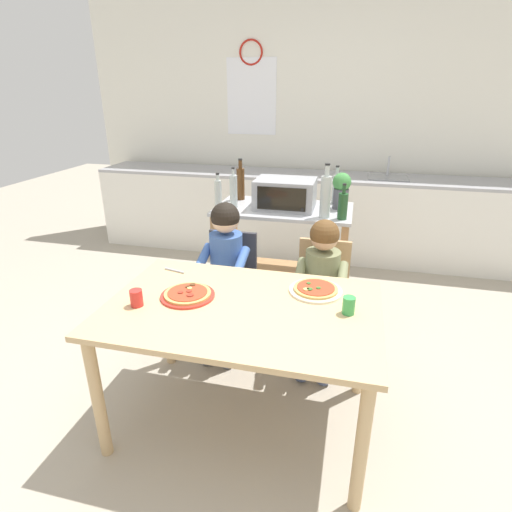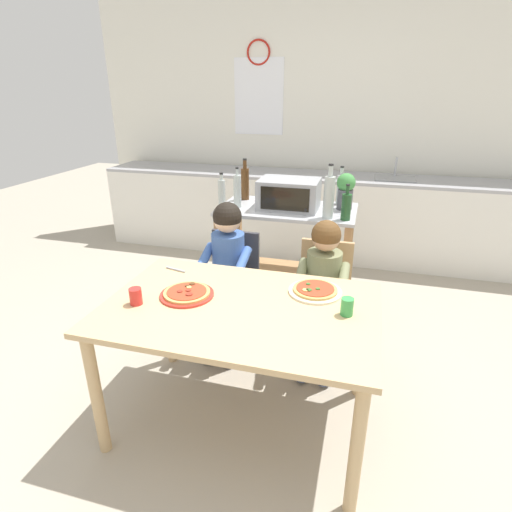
{
  "view_description": "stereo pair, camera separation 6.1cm",
  "coord_description": "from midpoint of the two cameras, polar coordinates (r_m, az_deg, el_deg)",
  "views": [
    {
      "loc": [
        0.5,
        -1.73,
        1.75
      ],
      "look_at": [
        0.0,
        0.3,
        0.89
      ],
      "focal_mm": 28.66,
      "sensor_mm": 36.0,
      "label": 1
    },
    {
      "loc": [
        0.56,
        -1.71,
        1.75
      ],
      "look_at": [
        0.0,
        0.3,
        0.89
      ],
      "focal_mm": 28.66,
      "sensor_mm": 36.0,
      "label": 2
    }
  ],
  "objects": [
    {
      "name": "child_in_olive_shirt",
      "position": [
        2.59,
        9.89,
        -3.29
      ],
      "size": [
        0.32,
        0.42,
        0.99
      ],
      "color": "#424C6B",
      "rests_on": "ground"
    },
    {
      "name": "dining_chair_right",
      "position": [
        2.77,
        9.96,
        -5.16
      ],
      "size": [
        0.36,
        0.36,
        0.81
      ],
      "color": "tan",
      "rests_on": "ground"
    },
    {
      "name": "serving_spoon",
      "position": [
        2.49,
        -10.47,
        -1.86
      ],
      "size": [
        0.14,
        0.04,
        0.01
      ],
      "primitive_type": "cylinder",
      "rotation": [
        0.0,
        1.57,
        2.91
      ],
      "color": "#B7BABF",
      "rests_on": "dining_table"
    },
    {
      "name": "back_wall_tiled",
      "position": [
        4.82,
        9.51,
        17.46
      ],
      "size": [
        5.2,
        0.14,
        2.7
      ],
      "color": "white",
      "rests_on": "ground"
    },
    {
      "name": "bottle_squat_spirits",
      "position": [
        2.97,
        10.72,
        8.19
      ],
      "size": [
        0.08,
        0.08,
        0.39
      ],
      "color": "#ADB7B2",
      "rests_on": "kitchen_island_cart"
    },
    {
      "name": "toaster_oven",
      "position": [
        3.2,
        5.18,
        8.62
      ],
      "size": [
        0.46,
        0.34,
        0.23
      ],
      "color": "#999BA0",
      "rests_on": "kitchen_island_cart"
    },
    {
      "name": "bottle_brown_beer",
      "position": [
        2.97,
        13.06,
        6.77
      ],
      "size": [
        0.07,
        0.07,
        0.26
      ],
      "color": "#1E4723",
      "rests_on": "kitchen_island_cart"
    },
    {
      "name": "potted_herb_plant",
      "position": [
        3.23,
        12.93,
        8.99
      ],
      "size": [
        0.14,
        0.14,
        0.28
      ],
      "color": "#4C4C51",
      "rests_on": "kitchen_island_cart"
    },
    {
      "name": "bottle_slim_sauce",
      "position": [
        3.38,
        12.23,
        9.14
      ],
      "size": [
        0.06,
        0.06,
        0.3
      ],
      "color": "#ADB7B2",
      "rests_on": "kitchen_island_cart"
    },
    {
      "name": "dining_chair_left",
      "position": [
        2.9,
        -2.77,
        -3.5
      ],
      "size": [
        0.36,
        0.36,
        0.81
      ],
      "color": "#333338",
      "rests_on": "ground"
    },
    {
      "name": "dining_table",
      "position": [
        2.12,
        -1.36,
        -9.15
      ],
      "size": [
        1.37,
        0.9,
        0.74
      ],
      "color": "tan",
      "rests_on": "ground"
    },
    {
      "name": "child_in_blue_striped_shirt",
      "position": [
        2.72,
        -3.62,
        -0.83
      ],
      "size": [
        0.32,
        0.42,
        1.05
      ],
      "color": "#424C6B",
      "rests_on": "ground"
    },
    {
      "name": "pizza_plate_red_rimmed",
      "position": [
        2.18,
        -8.83,
        -5.2
      ],
      "size": [
        0.28,
        0.28,
        0.03
      ],
      "color": "red",
      "rests_on": "dining_table"
    },
    {
      "name": "kitchen_counter",
      "position": [
        4.59,
        8.25,
        5.73
      ],
      "size": [
        4.68,
        0.6,
        1.09
      ],
      "color": "silver",
      "rests_on": "ground"
    },
    {
      "name": "pizza_plate_cream",
      "position": [
        2.21,
        9.03,
        -4.77
      ],
      "size": [
        0.28,
        0.28,
        0.03
      ],
      "color": "beige",
      "rests_on": "dining_table"
    },
    {
      "name": "drinking_cup_green",
      "position": [
        2.02,
        13.44,
        -6.9
      ],
      "size": [
        0.06,
        0.06,
        0.09
      ],
      "primitive_type": "cylinder",
      "color": "green",
      "rests_on": "dining_table"
    },
    {
      "name": "drinking_cup_red",
      "position": [
        2.14,
        -15.66,
        -5.44
      ],
      "size": [
        0.06,
        0.06,
        0.09
      ],
      "primitive_type": "cylinder",
      "color": "red",
      "rests_on": "dining_table"
    },
    {
      "name": "ground_plane",
      "position": [
        3.45,
        4.52,
        -8.13
      ],
      "size": [
        11.97,
        11.97,
        0.0
      ],
      "primitive_type": "plane",
      "color": "#A89E8C"
    },
    {
      "name": "bottle_tall_green_wine",
      "position": [
        3.12,
        -4.23,
        8.53
      ],
      "size": [
        0.05,
        0.05,
        0.29
      ],
      "color": "#ADB7B2",
      "rests_on": "kitchen_island_cart"
    },
    {
      "name": "bottle_dark_olive_oil",
      "position": [
        3.44,
        -1.03,
        10.18
      ],
      "size": [
        0.07,
        0.07,
        0.34
      ],
      "color": "#4C2D14",
      "rests_on": "kitchen_island_cart"
    },
    {
      "name": "bottle_clear_vinegar",
      "position": [
        3.21,
        -2.07,
        9.08
      ],
      "size": [
        0.06,
        0.06,
        0.31
      ],
      "color": "#ADB7B2",
      "rests_on": "kitchen_island_cart"
    },
    {
      "name": "kitchen_island_cart",
      "position": [
        3.32,
        4.78,
        1.89
      ],
      "size": [
        1.06,
        0.59,
        0.88
      ],
      "color": "#B7BABF",
      "rests_on": "ground"
    }
  ]
}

